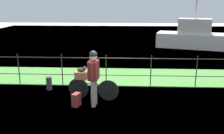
{
  "coord_description": "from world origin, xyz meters",
  "views": [
    {
      "loc": [
        -0.2,
        -6.4,
        3.01
      ],
      "look_at": [
        -0.57,
        1.41,
        0.9
      ],
      "focal_mm": 38.59,
      "sensor_mm": 36.0,
      "label": 1
    }
  ],
  "objects_px": {
    "cyclist_person": "(94,73)",
    "terrier_dog": "(82,69)",
    "bicycle_main": "(93,89)",
    "wooden_crate": "(81,75)",
    "moored_boat_near": "(194,37)",
    "backpack_on_paving": "(76,100)",
    "mooring_bollard": "(49,83)"
  },
  "relations": [
    {
      "from": "bicycle_main",
      "to": "backpack_on_paving",
      "type": "relative_size",
      "value": 4.1
    },
    {
      "from": "wooden_crate",
      "to": "moored_boat_near",
      "type": "xyz_separation_m",
      "value": [
        6.07,
        9.33,
        -0.06
      ]
    },
    {
      "from": "cyclist_person",
      "to": "mooring_bollard",
      "type": "bearing_deg",
      "value": 143.93
    },
    {
      "from": "wooden_crate",
      "to": "cyclist_person",
      "type": "distance_m",
      "value": 0.72
    },
    {
      "from": "terrier_dog",
      "to": "moored_boat_near",
      "type": "relative_size",
      "value": 0.06
    },
    {
      "from": "wooden_crate",
      "to": "cyclist_person",
      "type": "bearing_deg",
      "value": -48.73
    },
    {
      "from": "cyclist_person",
      "to": "moored_boat_near",
      "type": "relative_size",
      "value": 0.33
    },
    {
      "from": "cyclist_person",
      "to": "backpack_on_paving",
      "type": "distance_m",
      "value": 0.96
    },
    {
      "from": "bicycle_main",
      "to": "cyclist_person",
      "type": "height_order",
      "value": "cyclist_person"
    },
    {
      "from": "bicycle_main",
      "to": "wooden_crate",
      "type": "bearing_deg",
      "value": 172.0
    },
    {
      "from": "backpack_on_paving",
      "to": "moored_boat_near",
      "type": "xyz_separation_m",
      "value": [
        6.14,
        9.93,
        0.52
      ]
    },
    {
      "from": "bicycle_main",
      "to": "moored_boat_near",
      "type": "relative_size",
      "value": 0.32
    },
    {
      "from": "wooden_crate",
      "to": "backpack_on_paving",
      "type": "bearing_deg",
      "value": -96.69
    },
    {
      "from": "terrier_dog",
      "to": "backpack_on_paving",
      "type": "xyz_separation_m",
      "value": [
        -0.1,
        -0.6,
        -0.78
      ]
    },
    {
      "from": "wooden_crate",
      "to": "bicycle_main",
      "type": "bearing_deg",
      "value": -8.0
    },
    {
      "from": "bicycle_main",
      "to": "moored_boat_near",
      "type": "height_order",
      "value": "moored_boat_near"
    },
    {
      "from": "backpack_on_paving",
      "to": "cyclist_person",
      "type": "bearing_deg",
      "value": 119.43
    },
    {
      "from": "bicycle_main",
      "to": "cyclist_person",
      "type": "distance_m",
      "value": 0.81
    },
    {
      "from": "cyclist_person",
      "to": "terrier_dog",
      "type": "bearing_deg",
      "value": 129.88
    },
    {
      "from": "wooden_crate",
      "to": "terrier_dog",
      "type": "height_order",
      "value": "terrier_dog"
    },
    {
      "from": "wooden_crate",
      "to": "moored_boat_near",
      "type": "distance_m",
      "value": 11.14
    },
    {
      "from": "bicycle_main",
      "to": "terrier_dog",
      "type": "height_order",
      "value": "terrier_dog"
    },
    {
      "from": "cyclist_person",
      "to": "moored_boat_near",
      "type": "distance_m",
      "value": 11.35
    },
    {
      "from": "wooden_crate",
      "to": "cyclist_person",
      "type": "relative_size",
      "value": 0.22
    },
    {
      "from": "bicycle_main",
      "to": "moored_boat_near",
      "type": "distance_m",
      "value": 11.0
    },
    {
      "from": "terrier_dog",
      "to": "mooring_bollard",
      "type": "relative_size",
      "value": 0.7
    },
    {
      "from": "cyclist_person",
      "to": "moored_boat_near",
      "type": "xyz_separation_m",
      "value": [
        5.62,
        9.85,
        -0.28
      ]
    },
    {
      "from": "bicycle_main",
      "to": "wooden_crate",
      "type": "height_order",
      "value": "wooden_crate"
    },
    {
      "from": "cyclist_person",
      "to": "backpack_on_paving",
      "type": "xyz_separation_m",
      "value": [
        -0.53,
        -0.08,
        -0.8
      ]
    },
    {
      "from": "terrier_dog",
      "to": "moored_boat_near",
      "type": "xyz_separation_m",
      "value": [
        6.05,
        9.34,
        -0.26
      ]
    },
    {
      "from": "cyclist_person",
      "to": "mooring_bollard",
      "type": "distance_m",
      "value": 2.32
    },
    {
      "from": "mooring_bollard",
      "to": "moored_boat_near",
      "type": "bearing_deg",
      "value": 49.24
    }
  ]
}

